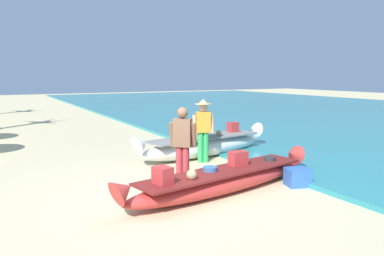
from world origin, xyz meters
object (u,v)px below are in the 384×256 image
object	(u,v)px
boat_white_midground	(205,145)
person_tourist_customer	(183,142)
boat_red_foreground	(223,179)
person_vendor_hatted	(203,126)
cooler_box	(298,177)

from	to	relation	value
boat_white_midground	person_tourist_customer	distance (m)	2.87
boat_white_midground	person_tourist_customer	size ratio (longest dim) A/B	2.74
boat_red_foreground	person_tourist_customer	size ratio (longest dim) A/B	2.95
person_tourist_customer	boat_red_foreground	bearing A→B (deg)	-58.64
person_vendor_hatted	cooler_box	bearing A→B (deg)	-77.01
boat_red_foreground	cooler_box	world-z (taller)	boat_red_foreground
boat_white_midground	person_vendor_hatted	distance (m)	0.94
boat_red_foreground	person_vendor_hatted	bearing A→B (deg)	68.53
person_vendor_hatted	cooler_box	xyz separation A→B (m)	(0.63, -2.74, -0.77)
person_vendor_hatted	boat_red_foreground	bearing A→B (deg)	-111.47
boat_white_midground	person_tourist_customer	world-z (taller)	person_tourist_customer
person_tourist_customer	boat_white_midground	bearing A→B (deg)	50.14
boat_white_midground	person_tourist_customer	xyz separation A→B (m)	(-1.80, -2.15, 0.59)
boat_red_foreground	person_vendor_hatted	distance (m)	2.63
boat_red_foreground	person_vendor_hatted	xyz separation A→B (m)	(0.93, 2.36, 0.69)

